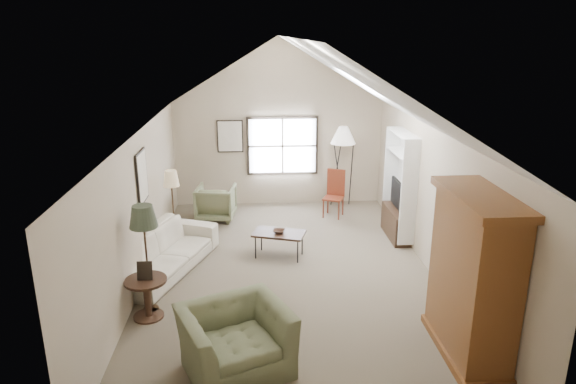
{
  "coord_description": "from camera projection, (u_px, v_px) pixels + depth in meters",
  "views": [
    {
      "loc": [
        -0.56,
        -8.14,
        4.08
      ],
      "look_at": [
        0.0,
        0.4,
        1.4
      ],
      "focal_mm": 32.0,
      "sensor_mm": 36.0,
      "label": 1
    }
  ],
  "objects": [
    {
      "name": "side_table",
      "position": [
        147.0,
        298.0,
        7.59
      ],
      "size": [
        0.8,
        0.8,
        0.62
      ],
      "primitive_type": "cylinder",
      "rotation": [
        0.0,
        0.0,
        -0.36
      ],
      "color": "#312114",
      "rests_on": "ground"
    },
    {
      "name": "bowl",
      "position": [
        279.0,
        231.0,
        9.6
      ],
      "size": [
        0.29,
        0.29,
        0.06
      ],
      "primitive_type": "imported",
      "rotation": [
        0.0,
        0.0,
        -0.31
      ],
      "color": "#362016",
      "rests_on": "coffee_table"
    },
    {
      "name": "armchair_far",
      "position": [
        216.0,
        203.0,
        11.59
      ],
      "size": [
        0.93,
        0.95,
        0.78
      ],
      "primitive_type": "imported",
      "rotation": [
        0.0,
        0.0,
        3.02
      ],
      "color": "#66704F",
      "rests_on": "ground"
    },
    {
      "name": "dark_lamp",
      "position": [
        147.0,
        258.0,
        7.61
      ],
      "size": [
        0.53,
        0.53,
        1.73
      ],
      "primitive_type": null,
      "rotation": [
        0.0,
        0.0,
        -0.36
      ],
      "color": "#272E21",
      "rests_on": "ground"
    },
    {
      "name": "sofa",
      "position": [
        165.0,
        251.0,
        9.1
      ],
      "size": [
        1.77,
        2.66,
        0.72
      ],
      "primitive_type": "imported",
      "rotation": [
        0.0,
        0.0,
        1.21
      ],
      "color": "#ECE6CC",
      "rests_on": "ground"
    },
    {
      "name": "tripod_lamp",
      "position": [
        342.0,
        167.0,
        12.22
      ],
      "size": [
        0.62,
        0.62,
        2.01
      ],
      "primitive_type": null,
      "rotation": [
        0.0,
        0.0,
        -0.07
      ],
      "color": "white",
      "rests_on": "ground"
    },
    {
      "name": "coffee_table",
      "position": [
        279.0,
        244.0,
        9.68
      ],
      "size": [
        1.06,
        0.79,
        0.49
      ],
      "primitive_type": "cube",
      "rotation": [
        0.0,
        0.0,
        -0.31
      ],
      "color": "#322014",
      "rests_on": "ground"
    },
    {
      "name": "armchair_near",
      "position": [
        235.0,
        340.0,
        6.38
      ],
      "size": [
        1.61,
        1.53,
        0.83
      ],
      "primitive_type": "imported",
      "rotation": [
        0.0,
        0.0,
        0.41
      ],
      "color": "#586245",
      "rests_on": "ground"
    },
    {
      "name": "skylight",
      "position": [
        360.0,
        83.0,
        8.99
      ],
      "size": [
        0.8,
        1.2,
        0.52
      ],
      "primitive_type": null,
      "color": "white",
      "rests_on": "room_shell"
    },
    {
      "name": "room_shell",
      "position": [
        290.0,
        90.0,
        8.05
      ],
      "size": [
        5.01,
        8.01,
        4.0
      ],
      "color": "brown",
      "rests_on": "ground"
    },
    {
      "name": "side_chair",
      "position": [
        334.0,
        194.0,
        11.7
      ],
      "size": [
        0.56,
        0.56,
        1.08
      ],
      "primitive_type": "cube",
      "rotation": [
        0.0,
        0.0,
        -0.43
      ],
      "color": "brown",
      "rests_on": "ground"
    },
    {
      "name": "window",
      "position": [
        282.0,
        146.0,
        12.35
      ],
      "size": [
        1.72,
        0.08,
        1.42
      ],
      "primitive_type": "cube",
      "color": "black",
      "rests_on": "room_shell"
    },
    {
      "name": "tan_lamp",
      "position": [
        173.0,
        207.0,
        10.12
      ],
      "size": [
        0.4,
        0.4,
        1.55
      ],
      "primitive_type": null,
      "rotation": [
        0.0,
        0.0,
        -0.36
      ],
      "color": "tan",
      "rests_on": "ground"
    },
    {
      "name": "media_console",
      "position": [
        396.0,
        223.0,
        10.59
      ],
      "size": [
        0.34,
        1.18,
        0.6
      ],
      "primitive_type": "cube",
      "color": "#382316",
      "rests_on": "ground"
    },
    {
      "name": "tv_panel",
      "position": [
        398.0,
        195.0,
        10.4
      ],
      "size": [
        0.05,
        0.9,
        0.55
      ],
      "primitive_type": "cube",
      "color": "black",
      "rests_on": "media_console"
    },
    {
      "name": "wall_art",
      "position": [
        189.0,
        155.0,
        10.22
      ],
      "size": [
        1.97,
        3.71,
        0.88
      ],
      "color": "black",
      "rests_on": "room_shell"
    },
    {
      "name": "tv_alcove",
      "position": [
        400.0,
        184.0,
        10.34
      ],
      "size": [
        0.32,
        1.3,
        2.1
      ],
      "primitive_type": "cube",
      "color": "white",
      "rests_on": "ground"
    },
    {
      "name": "armoire",
      "position": [
        473.0,
        277.0,
        6.53
      ],
      "size": [
        0.6,
        1.5,
        2.2
      ],
      "primitive_type": "cube",
      "color": "brown",
      "rests_on": "ground"
    }
  ]
}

